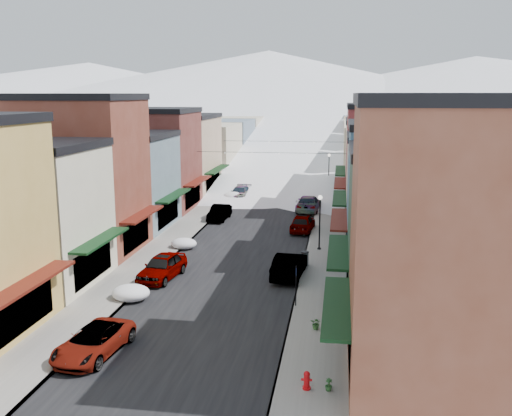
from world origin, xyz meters
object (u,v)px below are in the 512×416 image
(car_green_sedan, at_px, (289,265))
(streetlamp_near, at_px, (320,215))
(trash_can, at_px, (305,258))
(car_white_suv, at_px, (93,342))
(car_silver_sedan, at_px, (162,267))
(fire_hydrant, at_px, (307,381))
(car_dark_hatch, at_px, (219,213))

(car_green_sedan, relative_size, streetlamp_near, 1.17)
(trash_can, bearing_deg, car_white_suv, -120.09)
(car_silver_sedan, xyz_separation_m, fire_hydrant, (10.73, -13.78, -0.33))
(car_dark_hatch, xyz_separation_m, trash_can, (9.50, -14.64, -0.08))
(car_green_sedan, bearing_deg, trash_can, -105.09)
(car_silver_sedan, bearing_deg, car_dark_hatch, 97.62)
(car_dark_hatch, bearing_deg, streetlamp_near, -41.93)
(car_white_suv, relative_size, car_silver_sedan, 1.01)
(car_white_suv, xyz_separation_m, car_green_sedan, (8.30, 13.43, 0.15))
(fire_hydrant, bearing_deg, trash_can, 93.94)
(car_green_sedan, relative_size, fire_hydrant, 6.37)
(car_silver_sedan, height_order, trash_can, car_silver_sedan)
(car_silver_sedan, relative_size, car_dark_hatch, 1.10)
(car_white_suv, bearing_deg, car_dark_hatch, 97.66)
(fire_hydrant, height_order, trash_can, trash_can)
(car_silver_sedan, distance_m, car_green_sedan, 8.76)
(car_silver_sedan, distance_m, fire_hydrant, 17.47)
(car_green_sedan, bearing_deg, car_dark_hatch, -58.22)
(fire_hydrant, bearing_deg, car_white_suv, 169.15)
(car_silver_sedan, xyz_separation_m, trash_can, (9.50, 4.10, -0.18))
(car_silver_sedan, height_order, fire_hydrant, car_silver_sedan)
(car_green_sedan, bearing_deg, fire_hydrant, 102.94)
(car_silver_sedan, xyz_separation_m, car_dark_hatch, (0.00, 18.74, -0.10))
(car_dark_hatch, relative_size, car_green_sedan, 0.88)
(car_dark_hatch, distance_m, fire_hydrant, 34.25)
(car_silver_sedan, height_order, car_green_sedan, same)
(car_white_suv, xyz_separation_m, trash_can, (9.20, 15.88, -0.03))
(car_white_suv, distance_m, car_green_sedan, 15.79)
(car_dark_hatch, relative_size, fire_hydrant, 5.62)
(fire_hydrant, bearing_deg, car_dark_hatch, 108.26)
(car_white_suv, relative_size, fire_hydrant, 6.19)
(fire_hydrant, xyz_separation_m, streetlamp_near, (-0.36, 22.44, 2.42))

